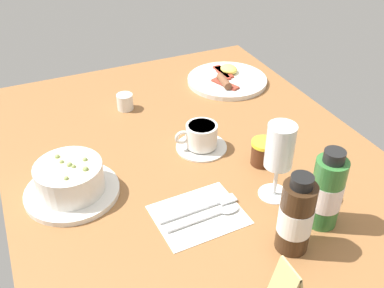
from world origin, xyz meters
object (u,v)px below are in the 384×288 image
Objects in this scene: porridge_bowl at (70,180)px; creamer_jug at (125,102)px; wine_glass at (280,150)px; sauce_bottle_brown at (296,216)px; jam_jar at (263,152)px; sauce_bottle_green at (327,192)px; cutlery_setting at (201,214)px; breakfast_plate at (227,79)px; coffee_cup at (201,138)px.

creamer_jug is at bearing 144.78° from porridge_bowl.
wine_glass is (46.46, 17.55, 9.09)cm from creamer_jug.
sauce_bottle_brown is at bearing -20.37° from wine_glass.
porridge_bowl reaches higher than jam_jar.
jam_jar is at bearing -178.87° from sauce_bottle_green.
cutlery_setting is 1.04× the size of wine_glass.
wine_glass is 14.79cm from sauce_bottle_brown.
porridge_bowl is 42.18cm from jam_jar.
breakfast_plate reaches higher than cutlery_setting.
coffee_cup is at bearing 97.36° from porridge_bowl.
creamer_jug is 0.31× the size of wine_glass.
wine_glass is 2.88× the size of jam_jar.
sauce_bottle_brown is (30.64, 33.17, 3.64)cm from porridge_bowl.
coffee_cup reaches higher than breakfast_plate.
jam_jar is (-9.54, 19.90, 2.71)cm from cutlery_setting.
coffee_cup is at bearing -162.64° from wine_glass.
coffee_cup reaches higher than creamer_jug.
jam_jar is (7.02, 41.58, -0.70)cm from porridge_bowl.
porridge_bowl is 1.55× the size of coffee_cup.
wine_glass reaches higher than sauce_bottle_brown.
porridge_bowl is at bearing -35.22° from creamer_jug.
sauce_bottle_brown is 9.30cm from sauce_bottle_green.
sauce_bottle_brown is 0.68× the size of breakfast_plate.
creamer_jug is at bearing -156.59° from coffee_cup.
creamer_jug is 61.32cm from sauce_bottle_brown.
creamer_jug is 0.33× the size of sauce_bottle_brown.
sauce_bottle_green is 61.15cm from breakfast_plate.
porridge_bowl is 3.69× the size of creamer_jug.
porridge_bowl is 62.16cm from breakfast_plate.
wine_glass is (0.73, 16.44, 11.07)cm from cutlery_setting.
sauce_bottle_green is at bearing -10.62° from breakfast_plate.
wine_glass reaches higher than sauce_bottle_green.
sauce_bottle_green is at bearing 20.36° from wine_glass.
creamer_jug is 41.84cm from jam_jar.
porridge_bowl is 1.21× the size of sauce_bottle_brown.
jam_jar is at bearing 160.40° from sauce_bottle_brown.
coffee_cup reaches higher than cutlery_setting.
cutlery_setting is 3.32× the size of creamer_jug.
creamer_jug is 32.77cm from breakfast_plate.
sauce_bottle_brown is (59.80, 12.59, 5.07)cm from creamer_jug.
sauce_bottle_brown is at bearing -17.72° from breakfast_plate.
creamer_jug is at bearing -149.87° from jam_jar.
sauce_bottle_green is (27.71, 41.99, 3.88)cm from porridge_bowl.
wine_glass is at bearing -16.98° from breakfast_plate.
wine_glass is 0.71× the size of breakfast_plate.
sauce_bottle_green reaches higher than porridge_bowl.
porridge_bowl is at bearing -99.58° from jam_jar.
jam_jar reaches higher than cutlery_setting.
coffee_cup is at bearing -161.64° from sauce_bottle_green.
creamer_jug is (-45.72, -1.11, 1.99)cm from cutlery_setting.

